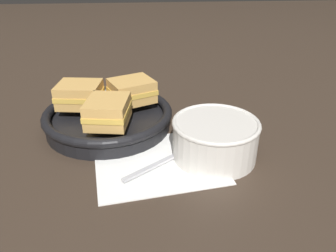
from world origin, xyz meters
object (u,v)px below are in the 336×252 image
object	(u,v)px
spoon	(177,155)
skillet	(109,118)
soup_bowl	(215,137)
sandwich_near_right	(132,91)
sandwich_far_left	(80,94)
sandwich_near_left	(108,111)

from	to	relation	value
spoon	skillet	distance (m)	0.18
soup_bowl	sandwich_near_right	xyz separation A→B (m)	(-0.14, 0.16, 0.02)
sandwich_far_left	soup_bowl	bearing A→B (deg)	-31.48
spoon	sandwich_far_left	xyz separation A→B (m)	(-0.18, 0.15, 0.06)
spoon	sandwich_near_left	world-z (taller)	sandwich_near_left
sandwich_near_left	sandwich_far_left	size ratio (longest dim) A/B	1.01
skillet	soup_bowl	bearing A→B (deg)	-33.54
soup_bowl	skillet	size ratio (longest dim) A/B	0.57
spoon	sandwich_near_right	size ratio (longest dim) A/B	1.29
skillet	sandwich_near_right	distance (m)	0.08
sandwich_near_right	sandwich_near_left	bearing A→B (deg)	-113.73
spoon	sandwich_far_left	distance (m)	0.24
spoon	skillet	xyz separation A→B (m)	(-0.13, 0.13, 0.01)
spoon	skillet	world-z (taller)	skillet
soup_bowl	skillet	bearing A→B (deg)	146.46
skillet	sandwich_far_left	bearing A→B (deg)	156.27
skillet	spoon	bearing A→B (deg)	-45.46
skillet	sandwich_far_left	size ratio (longest dim) A/B	2.70
soup_bowl	skillet	xyz separation A→B (m)	(-0.19, 0.13, -0.02)
skillet	sandwich_near_left	distance (m)	0.08
soup_bowl	spoon	bearing A→B (deg)	-179.11
soup_bowl	sandwich_near_right	size ratio (longest dim) A/B	1.36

